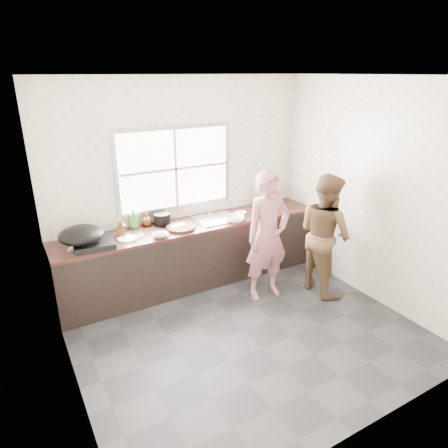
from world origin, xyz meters
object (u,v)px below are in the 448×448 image
bottle_brown_short (147,220)px  burner (94,243)px  bowl_crabs (235,220)px  black_pot (162,219)px  plate_food (127,238)px  dish_rack (266,198)px  cutting_board (181,228)px  bowl_mince (161,235)px  pot_lid_right (134,235)px  bowl_held (241,213)px  wok (81,235)px  woman (267,240)px  pot_lid_left (80,249)px  glass_jar (120,228)px  person_side (325,234)px  bottle_brown_tall (121,228)px  bottle_green (133,218)px

bottle_brown_short → burner: bottle_brown_short is taller
bowl_crabs → bottle_brown_short: (-1.07, 0.44, 0.05)m
black_pot → bottle_brown_short: size_ratio=1.37×
plate_food → bowl_crabs: bearing=-5.4°
burner → dish_rack: 2.55m
black_pot → dish_rack: size_ratio=0.62×
bowl_crabs → plate_food: bearing=174.6°
cutting_board → black_pot: 0.30m
bowl_mince → dish_rack: dish_rack is taller
black_pot → pot_lid_right: size_ratio=0.94×
bowl_held → dish_rack: bearing=14.3°
bottle_brown_short → black_pot: bearing=-19.4°
bowl_held → wok: 2.14m
woman → cutting_board: size_ratio=4.22×
woman → bottle_brown_short: (-1.21, 0.99, 0.17)m
woman → bowl_mince: woman is taller
bottle_brown_short → pot_lid_left: size_ratio=0.59×
glass_jar → wok: wok is taller
plate_food → wok: 0.53m
glass_jar → dish_rack: size_ratio=0.25×
plate_food → cutting_board: bearing=-1.2°
woman → pot_lid_right: bearing=156.1°
dish_rack → pot_lid_right: 2.06m
bowl_held → pot_lid_left: 2.18m
burner → person_side: bearing=-19.1°
burner → dish_rack: size_ratio=1.27×
bottle_brown_short → glass_jar: (-0.35, 0.00, -0.04)m
pot_lid_right → burner: bearing=-172.8°
bottle_brown_short → burner: (-0.74, -0.29, -0.05)m
burner → pot_lid_right: 0.50m
pot_lid_left → bottle_brown_tall: bearing=18.2°
woman → bowl_mince: 1.32m
dish_rack → pot_lid_left: dish_rack is taller
pot_lid_right → pot_lid_left: bearing=-170.8°
cutting_board → bottle_brown_short: (-0.34, 0.32, 0.06)m
person_side → bowl_mince: (-1.92, 0.78, 0.10)m
black_pot → pot_lid_right: (-0.43, -0.17, -0.07)m
bottle_brown_short → burner: bearing=-158.4°
bowl_held → plate_food: 1.63m
bowl_held → bottle_brown_tall: bottle_brown_tall is taller
cutting_board → bottle_brown_short: size_ratio=2.27×
plate_food → pot_lid_left: bearing=-176.5°
bottle_green → dish_rack: size_ratio=0.82×
bowl_crabs → bowl_held: size_ratio=1.03×
plate_food → dish_rack: size_ratio=0.67×
cutting_board → bowl_held: (0.93, 0.06, 0.01)m
bottle_brown_tall → pot_lid_left: bottle_brown_tall is taller
person_side → pot_lid_left: bearing=75.2°
black_pot → wok: bearing=-167.9°
cutting_board → glass_jar: 0.76m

